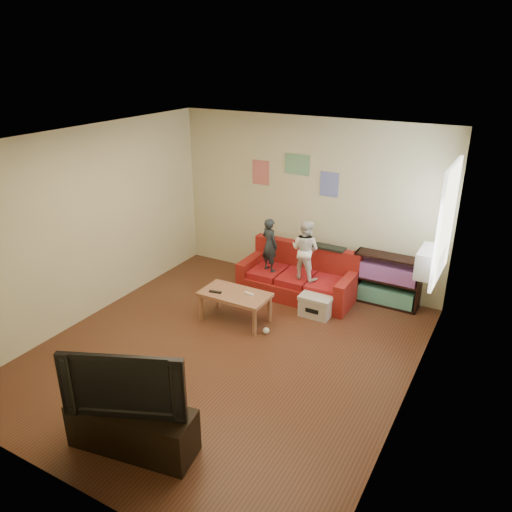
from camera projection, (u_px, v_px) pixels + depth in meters
The scene contains 17 objects.
room_shell at pixel (223, 255), 5.95m from camera, with size 4.52×5.02×2.72m.
sofa at pixel (299, 278), 7.89m from camera, with size 1.79×0.83×0.79m.
child_a at pixel (270, 245), 7.75m from camera, with size 0.31×0.21×0.86m, color #1F272C.
child_b at pixel (305, 250), 7.47m from camera, with size 0.45×0.35×0.93m, color white.
coffee_table at pixel (235, 297), 7.06m from camera, with size 0.98×0.54×0.44m.
remote at pixel (215, 292), 7.05m from camera, with size 0.18×0.05×0.02m, color black.
game_controller at pixel (249, 294), 6.98m from camera, with size 0.15×0.04×0.03m, color silver.
bookshelf at pixel (387, 283), 7.54m from camera, with size 0.99×0.30×0.80m.
window at pixel (446, 223), 6.17m from camera, with size 0.04×1.08×1.48m, color white.
ac_unit at pixel (430, 262), 6.44m from camera, with size 0.28×0.55×0.35m, color #B7B2A3.
artwork_left at pixel (261, 172), 8.18m from camera, with size 0.30×0.01×0.40m, color #D87266.
artwork_center at pixel (297, 164), 7.81m from camera, with size 0.42×0.01×0.32m, color #72B27F.
artwork_right at pixel (329, 184), 7.66m from camera, with size 0.30×0.01×0.38m, color #727FCC.
file_box at pixel (316, 305), 7.29m from camera, with size 0.47×0.36×0.32m.
tv_stand at pixel (133, 428), 4.83m from camera, with size 1.26×0.42×0.47m, color black.
television at pixel (127, 379), 4.61m from camera, with size 1.17×0.15×0.67m, color black.
tissue at pixel (266, 331), 6.85m from camera, with size 0.09×0.09×0.09m, color silver.
Camera 1 is at (3.01, -4.61, 3.64)m, focal length 35.00 mm.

